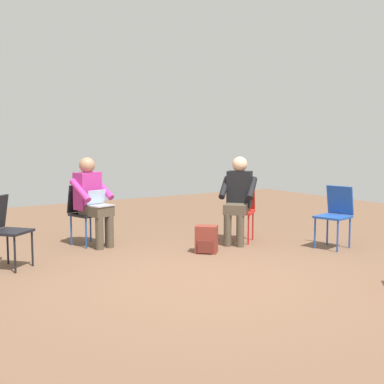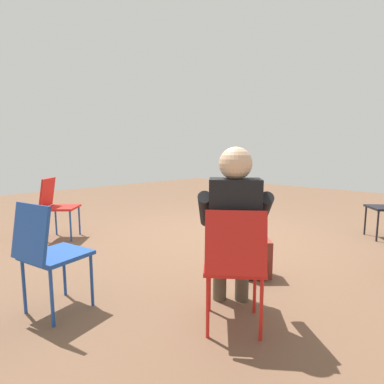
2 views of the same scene
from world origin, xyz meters
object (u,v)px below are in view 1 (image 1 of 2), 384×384
Objects in this scene: chair_southwest at (5,226)px; person_in_black at (238,195)px; backpack_near_laptop_user at (206,241)px; person_with_laptop at (92,197)px; chair_north at (336,212)px; chair_northwest at (240,207)px; chair_west at (85,210)px.

person_in_black reaches higher than chair_southwest.
chair_southwest reaches higher than backpack_near_laptop_user.
person_with_laptop is 2.06m from person_in_black.
chair_north is at bearing -176.93° from person_in_black.
chair_southwest is 1.49m from person_with_laptop.
chair_north is at bearing 122.38° from chair_southwest.
chair_west is at bearing 23.76° from chair_northwest.
chair_southwest is 3.20m from person_in_black.
person_with_laptop is at bearing 164.85° from chair_southwest.
person_in_black is 3.44× the size of backpack_near_laptop_user.
chair_southwest is (-0.24, -3.30, 0.00)m from chair_northwest.
person_with_laptop is (-1.95, -2.74, 0.20)m from chair_north.
backpack_near_laptop_user is (1.40, 1.12, -0.34)m from chair_west.
person_with_laptop is at bearing 23.04° from person_in_black.
chair_west is 1.00× the size of chair_southwest.
chair_north is 2.36× the size of backpack_near_laptop_user.
chair_west is 1.82m from backpack_near_laptop_user.
person_with_laptop is (0.16, 0.04, 0.20)m from chair_west.
person_in_black reaches higher than chair_northwest.
person_in_black is (-1.00, -0.91, 0.20)m from chair_north.
chair_west is 0.69× the size of person_in_black.
chair_northwest is at bearing 141.62° from person_with_laptop.
person_in_black is 0.96m from backpack_near_laptop_user.
person_in_black is at bearing 134.35° from chair_southwest.
backpack_near_laptop_user is at bearing 113.75° from chair_west.
chair_southwest is (0.77, -1.30, 0.00)m from chair_west.
chair_west is 2.36× the size of backpack_near_laptop_user.
chair_west is at bearing 19.75° from person_in_black.
chair_west is 1.00× the size of chair_northwest.
person_in_black is at bearing 29.47° from chair_north.
backpack_near_laptop_user is at bearing 53.70° from chair_north.
person_with_laptop reaches higher than backpack_near_laptop_user.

